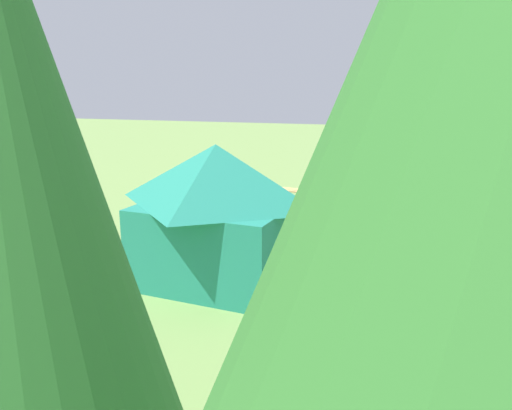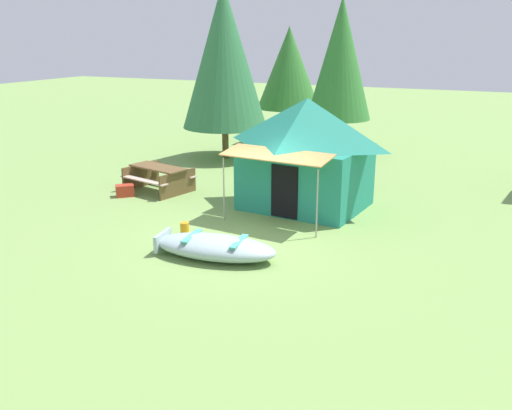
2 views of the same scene
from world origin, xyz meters
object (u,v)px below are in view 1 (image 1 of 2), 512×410
object	(u,v)px
beached_rowboat	(288,221)
fuel_can	(328,238)
picnic_table	(444,279)
cooler_box	(470,280)
canvas_cabin_tent	(217,212)

from	to	relation	value
beached_rowboat	fuel_can	world-z (taller)	beached_rowboat
picnic_table	cooler_box	world-z (taller)	picnic_table
cooler_box	fuel_can	xyz separation A→B (m)	(3.38, -2.14, -0.02)
beached_rowboat	fuel_can	size ratio (longest dim) A/B	9.10
beached_rowboat	picnic_table	bearing A→B (deg)	135.81
picnic_table	fuel_can	bearing A→B (deg)	-47.61
fuel_can	picnic_table	bearing A→B (deg)	132.39
canvas_cabin_tent	fuel_can	xyz separation A→B (m)	(-1.83, -3.38, -1.40)
cooler_box	canvas_cabin_tent	bearing A→B (deg)	13.41
beached_rowboat	canvas_cabin_tent	distance (m)	4.56
beached_rowboat	cooler_box	world-z (taller)	beached_rowboat
picnic_table	cooler_box	xyz separation A→B (m)	(-0.59, -0.92, -0.31)
beached_rowboat	fuel_can	distance (m)	1.65
beached_rowboat	canvas_cabin_tent	size ratio (longest dim) A/B	0.74
canvas_cabin_tent	beached_rowboat	bearing A→B (deg)	-96.43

